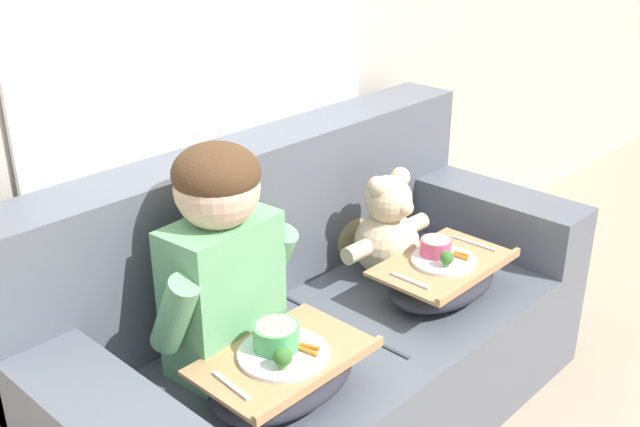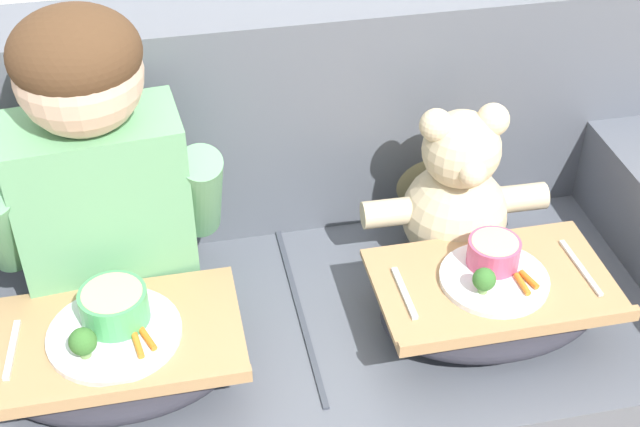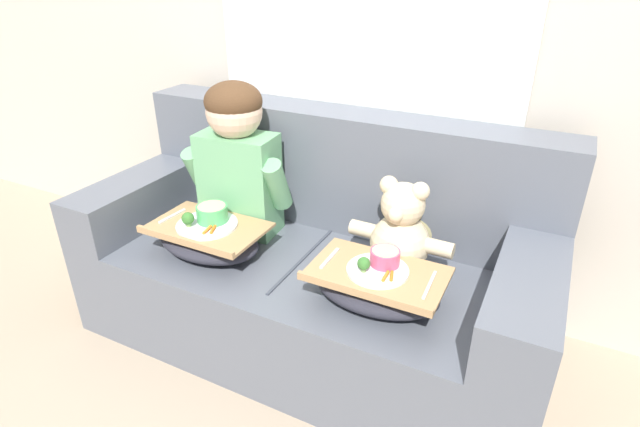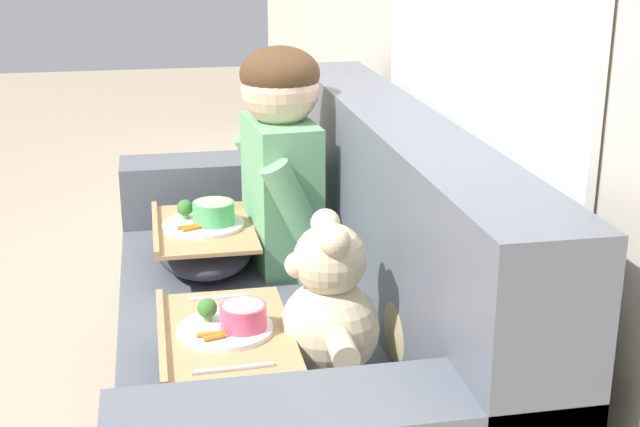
% 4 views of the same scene
% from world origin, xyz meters
% --- Properties ---
extents(ground_plane, '(14.00, 14.00, 0.00)m').
position_xyz_m(ground_plane, '(0.00, 0.00, 0.00)').
color(ground_plane, tan).
extents(wall_back_with_window, '(8.00, 0.08, 2.60)m').
position_xyz_m(wall_back_with_window, '(0.00, 0.54, 1.31)').
color(wall_back_with_window, '#BCB2A3').
rests_on(wall_back_with_window, ground_plane).
extents(couch, '(1.91, 0.87, 0.95)m').
position_xyz_m(couch, '(0.00, 0.07, 0.34)').
color(couch, '#565B66').
rests_on(couch, ground_plane).
extents(throw_pillow_behind_child, '(0.33, 0.16, 0.34)m').
position_xyz_m(throw_pillow_behind_child, '(-0.37, 0.25, 0.58)').
color(throw_pillow_behind_child, '#898456').
rests_on(throw_pillow_behind_child, couch).
extents(throw_pillow_behind_teddy, '(0.30, 0.14, 0.31)m').
position_xyz_m(throw_pillow_behind_teddy, '(0.37, 0.25, 0.58)').
color(throw_pillow_behind_teddy, tan).
rests_on(throw_pillow_behind_teddy, couch).
extents(child_figure, '(0.48, 0.24, 0.66)m').
position_xyz_m(child_figure, '(-0.37, 0.06, 0.79)').
color(child_figure, '#66A370').
rests_on(child_figure, couch).
extents(teddy_bear, '(0.41, 0.28, 0.38)m').
position_xyz_m(teddy_bear, '(0.37, 0.05, 0.59)').
color(teddy_bear, beige).
rests_on(teddy_bear, couch).
extents(lap_tray_child, '(0.47, 0.30, 0.21)m').
position_xyz_m(lap_tray_child, '(-0.37, -0.18, 0.50)').
color(lap_tray_child, '#2D2D38').
rests_on(lap_tray_child, child_figure).
extents(lap_tray_teddy, '(0.47, 0.30, 0.19)m').
position_xyz_m(lap_tray_teddy, '(0.37, -0.18, 0.50)').
color(lap_tray_teddy, '#2D2D38').
rests_on(lap_tray_teddy, teddy_bear).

